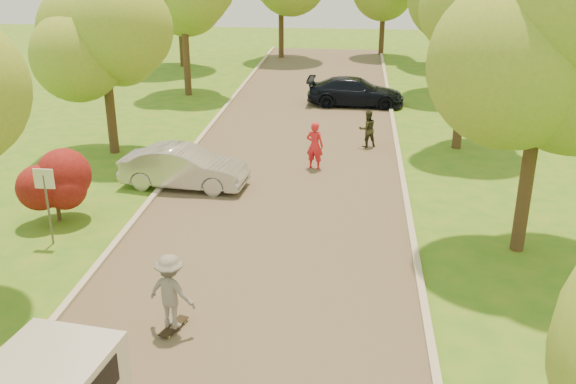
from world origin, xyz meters
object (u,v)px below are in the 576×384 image
at_px(dark_sedan, 355,92).
at_px(person_striped, 315,146).
at_px(silver_sedan, 184,167).
at_px(skateboarder, 171,292).
at_px(street_sign, 46,191).
at_px(person_olive, 367,129).
at_px(longboard, 174,326).

xyz_separation_m(dark_sedan, person_striped, (-1.38, -9.68, 0.18)).
height_order(dark_sedan, person_striped, person_striped).
bearing_deg(silver_sedan, skateboarder, -161.68).
bearing_deg(street_sign, silver_sedan, 61.60).
relative_size(skateboarder, person_olive, 1.12).
bearing_deg(silver_sedan, person_striped, -56.13).
bearing_deg(person_olive, person_striped, 33.46).
xyz_separation_m(dark_sedan, longboard, (-3.66, -20.34, -0.60)).
height_order(person_striped, person_olive, person_striped).
distance_m(silver_sedan, dark_sedan, 13.22).
xyz_separation_m(silver_sedan, dark_sedan, (5.60, 11.98, 0.00)).
relative_size(dark_sedan, person_striped, 2.75).
height_order(street_sign, skateboarder, street_sign).
height_order(longboard, person_olive, person_olive).
distance_m(silver_sedan, person_olive, 7.99).
bearing_deg(street_sign, person_olive, 48.48).
xyz_separation_m(street_sign, longboard, (4.44, -3.74, -1.47)).
bearing_deg(dark_sedan, skateboarder, 171.31).
distance_m(street_sign, dark_sedan, 18.49).
height_order(skateboarder, person_striped, skateboarder).
xyz_separation_m(street_sign, dark_sedan, (8.10, 16.60, -0.87)).
distance_m(street_sign, person_olive, 13.05).
relative_size(person_striped, person_olive, 1.17).
bearing_deg(skateboarder, person_olive, -89.59).
xyz_separation_m(silver_sedan, person_olive, (6.13, 5.13, 0.05)).
xyz_separation_m(silver_sedan, person_striped, (4.22, 2.30, 0.18)).
height_order(dark_sedan, person_olive, person_olive).
distance_m(street_sign, longboard, 5.99).
xyz_separation_m(longboard, skateboarder, (0.00, 0.00, 0.85)).
bearing_deg(longboard, skateboarder, -162.31).
xyz_separation_m(street_sign, person_olive, (8.63, 9.75, -0.82)).
height_order(longboard, skateboarder, skateboarder).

